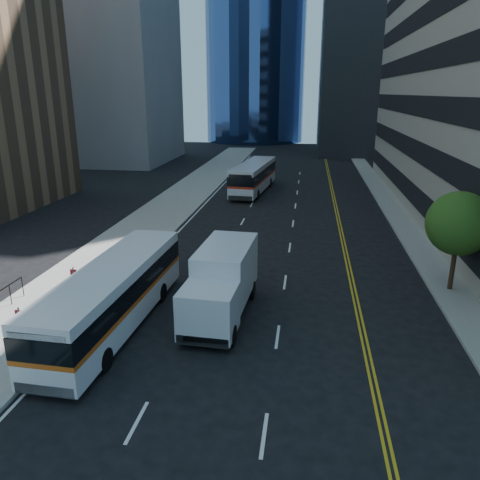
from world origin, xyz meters
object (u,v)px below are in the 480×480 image
Objects in this scene: bus_rear at (254,176)px; street_tree at (459,224)px; bus_front at (114,294)px; box_truck at (222,282)px.

street_tree is at bearing -55.38° from bus_rear.
box_truck is (4.43, 1.73, 0.12)m from bus_front.
bus_front is 30.02m from bus_rear.
box_truck is at bearing -80.31° from bus_rear.
bus_rear is (-13.00, 23.79, -2.03)m from street_tree.
bus_front is 4.76m from box_truck.
street_tree is 0.46× the size of bus_front.
box_truck reaches higher than bus_front.
bus_rear is at bearing 87.22° from bus_front.
box_truck is at bearing -158.55° from street_tree.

